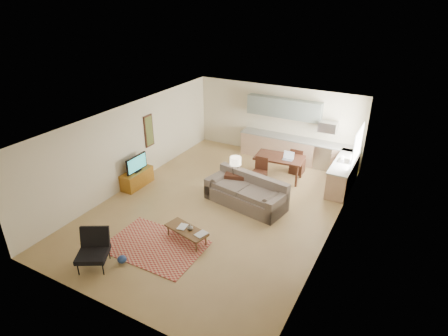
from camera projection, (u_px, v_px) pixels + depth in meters
The scene contains 25 objects.
room at pixel (219, 166), 10.61m from camera, with size 9.00×9.00×9.00m.
kitchen_counter_back at pixel (295, 150), 13.92m from camera, with size 4.26×0.64×0.92m, color tan, non-canonical shape.
kitchen_counter_right at pixel (343, 174), 12.11m from camera, with size 0.64×2.26×0.92m, color tan, non-canonical shape.
kitchen_range at pixel (324, 156), 13.45m from camera, with size 0.62×0.62×0.90m, color #A5A8AD.
kitchen_microwave at pixel (328, 127), 12.99m from camera, with size 0.62×0.40×0.35m, color #A5A8AD.
upper_cabinets at pixel (284, 108), 13.65m from camera, with size 2.80×0.34×0.70m, color slate.
window_right at pixel (358, 145), 11.51m from camera, with size 0.02×1.40×1.05m, color white.
wall_art_left at pixel (149, 131), 12.62m from camera, with size 0.06×0.42×1.10m, color olive, non-canonical shape.
triptych at pixel (275, 111), 14.02m from camera, with size 1.70×0.04×0.50m, color beige, non-canonical shape.
rug at pixel (155, 246), 9.47m from camera, with size 2.40×1.66×0.02m, color maroon.
sofa at pixel (246, 191), 11.11m from camera, with size 2.55×1.11×0.89m, color #64574D, non-canonical shape.
coffee_table at pixel (187, 235), 9.61m from camera, with size 1.19×0.47×0.36m, color #51351C, non-canonical shape.
book_a at pixel (179, 226), 9.63m from camera, with size 0.26×0.32×0.03m, color maroon.
book_b at pixel (198, 232), 9.39m from camera, with size 0.31×0.36×0.02m, color navy.
vase at pixel (190, 227), 9.47m from camera, with size 0.17×0.17×0.16m, color black.
armchair at pixel (92, 251), 8.58m from camera, with size 0.78×0.78×0.90m, color black, non-canonical shape.
tv_credenza at pixel (137, 178), 12.26m from camera, with size 0.45×1.18×0.54m, color brown, non-canonical shape.
tv at pixel (136, 164), 12.00m from camera, with size 0.09×0.91×0.54m, color black, non-canonical shape.
console_table at pixel (235, 184), 11.73m from camera, with size 0.62×0.41×0.72m, color #351A11, non-canonical shape.
table_lamp at pixel (235, 165), 11.45m from camera, with size 0.35×0.35×0.58m, color beige, non-canonical shape.
dining_table at pixel (279, 168), 12.68m from camera, with size 1.60×0.92×0.81m, color #351A11, non-canonical shape.
dining_chair_near at pixel (259, 172), 12.25m from camera, with size 0.45×0.47×0.93m, color #351A11, non-canonical shape.
dining_chair_far at pixel (298, 160), 13.05m from camera, with size 0.46×0.48×0.95m, color #351A11, non-canonical shape.
laptop at pixel (288, 156), 12.22m from camera, with size 0.34×0.26×0.26m, color #A5A8AD, non-canonical shape.
soap_bottle at pixel (343, 157), 11.97m from camera, with size 0.09×0.09×0.19m, color beige.
Camera 1 is at (4.70, -8.36, 5.90)m, focal length 30.00 mm.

